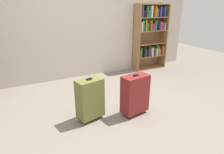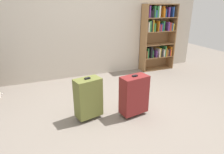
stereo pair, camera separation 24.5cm
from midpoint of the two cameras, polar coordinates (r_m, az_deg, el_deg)
ground_plane at (r=3.25m, az=5.60°, el=-10.47°), size 10.31×10.31×0.00m
back_wall at (r=4.67m, az=-5.65°, el=15.94°), size 5.89×0.10×2.60m
bookshelf at (r=5.31m, az=14.22°, el=11.74°), size 0.87×0.32×1.64m
suitcase_olive at (r=2.97m, az=-4.47°, el=-5.96°), size 0.42×0.30×0.66m
suitcase_dark_red at (r=3.09m, az=8.61°, el=-5.07°), size 0.45×0.29×0.66m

